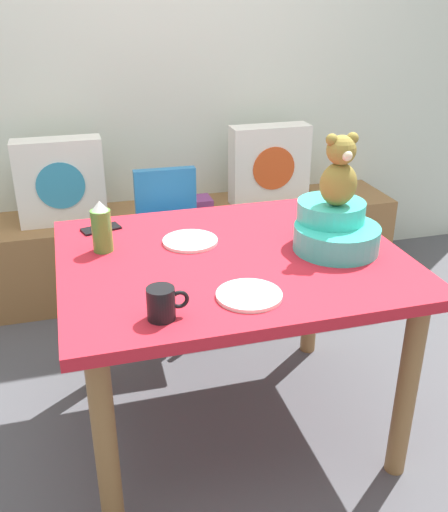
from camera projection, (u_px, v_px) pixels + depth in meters
ground_plane at (231, 422)px, 2.31m from camera, size 8.00×8.00×0.00m
back_wall at (153, 45)px, 3.08m from camera, size 4.40×0.10×2.60m
window_bench at (170, 248)px, 3.30m from camera, size 2.60×0.44×0.46m
pillow_floral_left at (60, 182)px, 2.95m from camera, size 0.44×0.15×0.44m
pillow_floral_right at (269, 165)px, 3.23m from camera, size 0.44×0.15×0.44m
book_stack at (193, 203)px, 3.22m from camera, size 0.20×0.14×0.06m
dining_table at (232, 282)px, 2.05m from camera, size 1.18×0.97×0.74m
highchair at (171, 230)px, 2.78m from camera, size 0.34×0.45×0.79m
infant_seat_teal at (334, 229)px, 2.03m from camera, size 0.30×0.33×0.16m
teddy_bear at (339, 172)px, 1.94m from camera, size 0.13×0.12×0.25m
ketchup_bottle at (102, 228)px, 2.00m from camera, size 0.07×0.07×0.18m
coffee_mug at (162, 303)px, 1.60m from camera, size 0.12×0.08×0.09m
dinner_plate_near at (249, 295)px, 1.73m from camera, size 0.20×0.20×0.01m
dinner_plate_far at (190, 241)px, 2.10m from camera, size 0.20×0.20×0.01m
cell_phone at (101, 229)px, 2.21m from camera, size 0.16×0.11×0.01m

